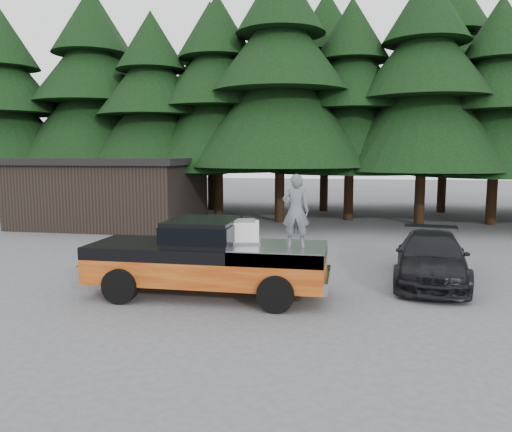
% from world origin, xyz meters
% --- Properties ---
extents(ground, '(120.00, 120.00, 0.00)m').
position_xyz_m(ground, '(0.00, 0.00, 0.00)').
color(ground, '#4C4C4E').
rests_on(ground, ground).
extents(pickup_truck, '(6.00, 2.04, 1.33)m').
position_xyz_m(pickup_truck, '(-0.92, 0.74, 0.67)').
color(pickup_truck, '#C76A1E').
rests_on(pickup_truck, ground).
extents(truck_cab, '(1.66, 1.90, 0.59)m').
position_xyz_m(truck_cab, '(-1.02, 0.74, 1.62)').
color(truck_cab, black).
rests_on(truck_cab, pickup_truck).
extents(air_compressor, '(0.84, 0.74, 0.51)m').
position_xyz_m(air_compressor, '(-0.04, 0.94, 1.58)').
color(air_compressor, silver).
rests_on(air_compressor, pickup_truck).
extents(man_on_bed, '(0.65, 0.44, 1.72)m').
position_xyz_m(man_on_bed, '(1.28, 0.60, 2.19)').
color(man_on_bed, '#555A5D').
rests_on(man_on_bed, pickup_truck).
extents(parked_car, '(2.48, 4.83, 1.34)m').
position_xyz_m(parked_car, '(4.76, 3.17, 0.67)').
color(parked_car, black).
rests_on(parked_car, ground).
extents(utility_building, '(8.40, 6.40, 3.30)m').
position_xyz_m(utility_building, '(-9.00, 12.00, 1.67)').
color(utility_building, black).
rests_on(utility_building, ground).
extents(treeline, '(60.15, 16.05, 17.50)m').
position_xyz_m(treeline, '(0.42, 17.20, 7.72)').
color(treeline, black).
rests_on(treeline, ground).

